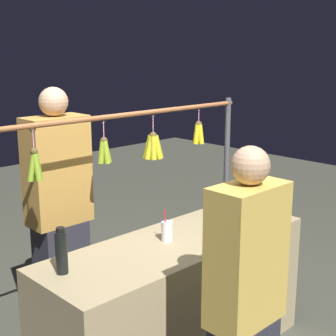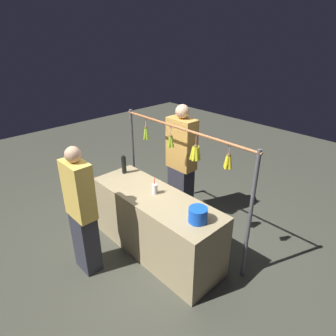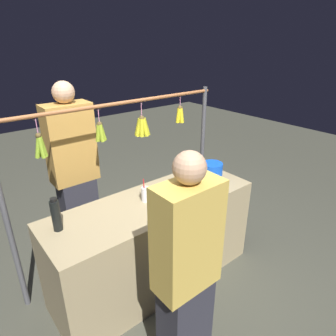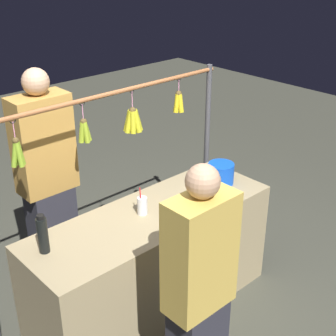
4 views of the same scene
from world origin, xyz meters
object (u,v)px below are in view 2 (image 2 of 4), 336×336
(vendor_person, at_px, (181,165))
(customer_person, at_px, (82,213))
(water_bottle, at_px, (124,165))
(drink_cup, at_px, (155,189))
(blue_bucket, at_px, (198,215))

(vendor_person, bearing_deg, customer_person, 89.59)
(customer_person, bearing_deg, water_bottle, -65.02)
(water_bottle, height_order, drink_cup, water_bottle)
(blue_bucket, bearing_deg, customer_person, 36.76)
(drink_cup, relative_size, vendor_person, 0.12)
(blue_bucket, distance_m, customer_person, 1.31)
(water_bottle, height_order, vendor_person, vendor_person)
(drink_cup, bearing_deg, customer_person, 70.07)
(water_bottle, xyz_separation_m, customer_person, (-0.42, 0.89, -0.17))
(water_bottle, relative_size, blue_bucket, 1.28)
(blue_bucket, bearing_deg, drink_cup, -4.08)
(water_bottle, bearing_deg, vendor_person, -121.39)
(blue_bucket, xyz_separation_m, drink_cup, (0.74, -0.05, -0.02))
(blue_bucket, xyz_separation_m, customer_person, (1.04, 0.78, -0.13))
(blue_bucket, distance_m, drink_cup, 0.74)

